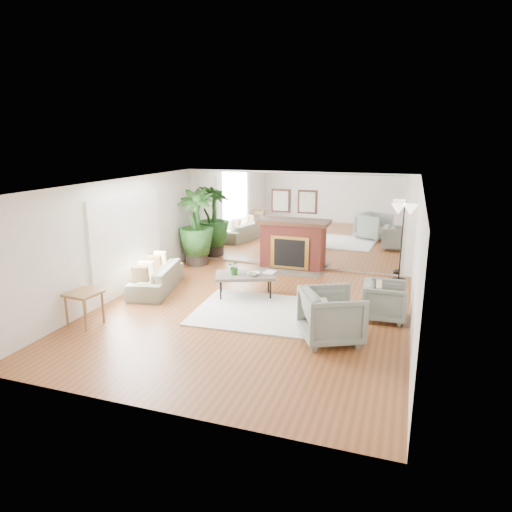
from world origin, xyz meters
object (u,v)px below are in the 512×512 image
(armchair_back, at_px, (384,301))
(floor_lamp, at_px, (404,216))
(armchair_front, at_px, (331,316))
(potted_ficus, at_px, (196,225))
(side_table, at_px, (84,297))
(fireplace, at_px, (291,244))
(sofa, at_px, (156,278))
(coffee_table, at_px, (245,276))

(armchair_back, bearing_deg, floor_lamp, -7.20)
(armchair_front, bearing_deg, potted_ficus, 22.78)
(side_table, xyz_separation_m, potted_ficus, (0.12, 4.40, 0.55))
(armchair_back, bearing_deg, armchair_front, 145.21)
(fireplace, xyz_separation_m, sofa, (-2.45, -2.61, -0.38))
(potted_ficus, bearing_deg, armchair_back, -25.17)
(armchair_front, relative_size, floor_lamp, 0.53)
(coffee_table, relative_size, floor_lamp, 0.78)
(sofa, distance_m, floor_lamp, 5.85)
(armchair_back, height_order, side_table, armchair_back)
(fireplace, distance_m, floor_lamp, 2.86)
(floor_lamp, bearing_deg, armchair_back, -94.31)
(coffee_table, bearing_deg, fireplace, 80.23)
(sofa, xyz_separation_m, floor_lamp, (5.15, 2.45, 1.30))
(side_table, bearing_deg, fireplace, 60.92)
(armchair_back, bearing_deg, sofa, 85.66)
(fireplace, height_order, sofa, fireplace)
(coffee_table, height_order, sofa, sofa)
(sofa, distance_m, armchair_front, 4.40)
(fireplace, distance_m, sofa, 3.60)
(fireplace, height_order, coffee_table, fireplace)
(potted_ficus, relative_size, floor_lamp, 1.10)
(coffee_table, relative_size, side_table, 2.29)
(sofa, xyz_separation_m, side_table, (-0.20, -2.16, 0.25))
(coffee_table, xyz_separation_m, potted_ficus, (-2.12, 2.01, 0.62))
(armchair_front, bearing_deg, sofa, 44.85)
(floor_lamp, bearing_deg, fireplace, 176.63)
(armchair_front, bearing_deg, coffee_table, 25.95)
(fireplace, bearing_deg, side_table, -119.08)
(armchair_back, bearing_deg, coffee_table, 80.13)
(fireplace, relative_size, sofa, 1.07)
(floor_lamp, bearing_deg, side_table, -139.27)
(side_table, bearing_deg, armchair_front, 9.93)
(side_table, bearing_deg, floor_lamp, 40.73)
(coffee_table, relative_size, armchair_back, 1.82)
(fireplace, bearing_deg, sofa, -133.22)
(sofa, height_order, floor_lamp, floor_lamp)
(armchair_back, relative_size, side_table, 1.26)
(armchair_front, bearing_deg, floor_lamp, -41.03)
(armchair_back, bearing_deg, potted_ficus, 61.94)
(side_table, relative_size, floor_lamp, 0.34)
(armchair_back, bearing_deg, fireplace, 39.64)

